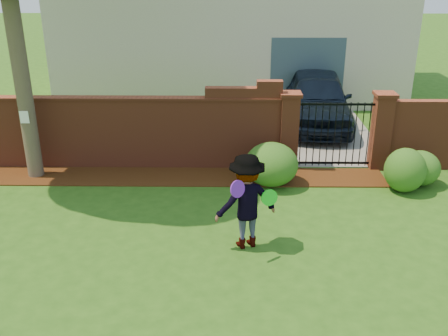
{
  "coord_description": "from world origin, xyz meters",
  "views": [
    {
      "loc": [
        0.98,
        -7.71,
        4.84
      ],
      "look_at": [
        0.87,
        1.4,
        1.05
      ],
      "focal_mm": 41.19,
      "sensor_mm": 36.0,
      "label": 1
    }
  ],
  "objects_px": {
    "car": "(318,101)",
    "frisbee_purple": "(238,189)",
    "man": "(247,202)",
    "frisbee_green": "(269,198)"
  },
  "relations": [
    {
      "from": "man",
      "to": "frisbee_purple",
      "type": "bearing_deg",
      "value": 48.27
    },
    {
      "from": "man",
      "to": "frisbee_purple",
      "type": "xyz_separation_m",
      "value": [
        -0.17,
        -0.42,
        0.45
      ]
    },
    {
      "from": "man",
      "to": "frisbee_purple",
      "type": "relative_size",
      "value": 5.94
    },
    {
      "from": "man",
      "to": "frisbee_green",
      "type": "relative_size",
      "value": 5.91
    },
    {
      "from": "car",
      "to": "frisbee_purple",
      "type": "bearing_deg",
      "value": -103.57
    },
    {
      "from": "frisbee_purple",
      "to": "car",
      "type": "bearing_deg",
      "value": 71.3
    },
    {
      "from": "frisbee_purple",
      "to": "frisbee_green",
      "type": "relative_size",
      "value": 1.0
    },
    {
      "from": "man",
      "to": "car",
      "type": "bearing_deg",
      "value": -128.03
    },
    {
      "from": "man",
      "to": "frisbee_green",
      "type": "xyz_separation_m",
      "value": [
        0.38,
        -0.03,
        0.11
      ]
    },
    {
      "from": "car",
      "to": "man",
      "type": "relative_size",
      "value": 2.72
    }
  ]
}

